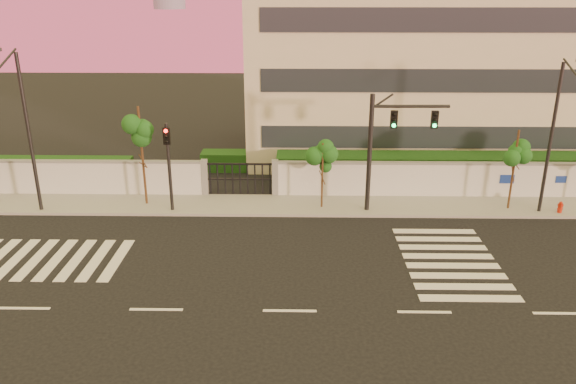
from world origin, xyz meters
name	(u,v)px	position (x,y,z in m)	size (l,w,h in m)	color
ground	(290,311)	(0.00, 0.00, 0.00)	(120.00, 120.00, 0.00)	black
sidewalk	(293,205)	(0.00, 10.50, 0.07)	(60.00, 3.00, 0.15)	gray
perimeter_wall	(295,179)	(0.10, 12.00, 1.07)	(60.00, 0.36, 2.20)	silver
hedge_row	(312,169)	(1.17, 14.74, 0.82)	(41.00, 4.25, 1.80)	#103713
institutional_building	(423,65)	(9.00, 21.99, 6.16)	(24.40, 12.40, 12.25)	beige
road_markings	(255,263)	(-1.58, 3.76, 0.01)	(57.00, 7.62, 0.02)	silver
street_tree_c	(141,134)	(-7.99, 10.50, 4.07)	(1.58, 1.25, 5.53)	#382314
street_tree_d	(323,161)	(1.60, 10.16, 2.72)	(1.32, 1.05, 3.69)	#382314
street_tree_e	(516,152)	(11.60, 10.13, 3.27)	(1.40, 1.11, 4.45)	#382314
traffic_signal_main	(386,140)	(4.77, 9.78, 4.00)	(4.00, 0.38, 6.33)	black
traffic_signal_secondary	(168,157)	(-6.40, 9.56, 3.08)	(0.38, 0.35, 4.85)	black
streetlight_west	(26,126)	(-13.42, 9.32, 4.73)	(0.52, 2.10, 8.75)	black
streetlight_east	(554,132)	(13.09, 9.57, 4.48)	(0.49, 1.99, 8.28)	black
fire_hydrant	(560,208)	(14.08, 9.53, 0.38)	(0.30, 0.28, 0.76)	#A81D0B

